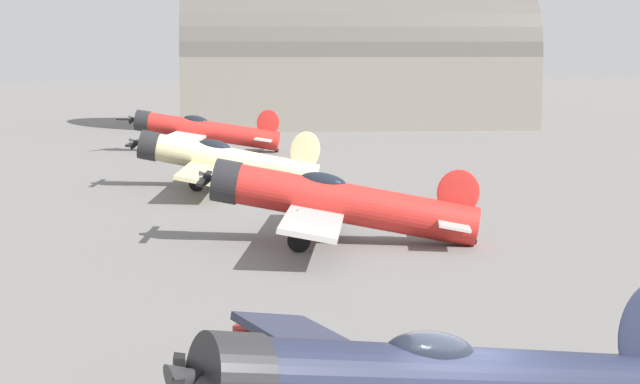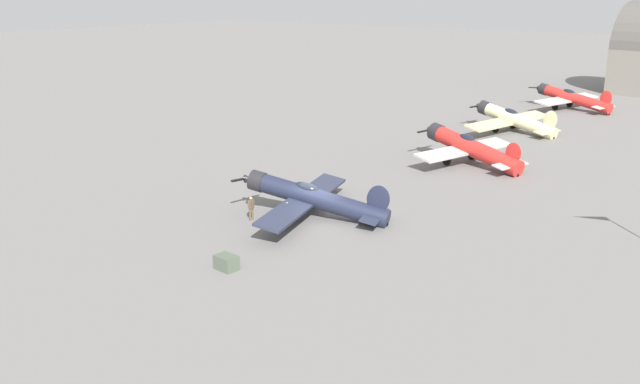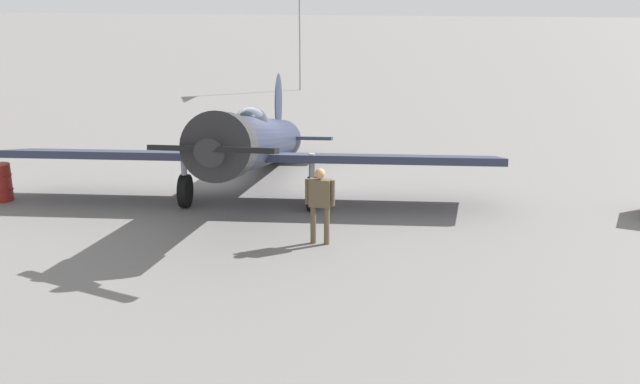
{
  "view_description": "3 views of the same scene",
  "coord_description": "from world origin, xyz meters",
  "px_view_note": "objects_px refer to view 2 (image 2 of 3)",
  "views": [
    {
      "loc": [
        -15.4,
        5.83,
        6.89
      ],
      "look_at": [
        20.75,
        -1.55,
        1.6
      ],
      "focal_mm": 56.43,
      "sensor_mm": 36.0,
      "label": 1
    },
    {
      "loc": [
        -34.5,
        -25.68,
        14.56
      ],
      "look_at": [
        0.0,
        0.0,
        1.8
      ],
      "focal_mm": 39.02,
      "sensor_mm": 36.0,
      "label": 2
    },
    {
      "loc": [
        -7.59,
        15.82,
        4.84
      ],
      "look_at": [
        -2.95,
        3.35,
        1.1
      ],
      "focal_mm": 38.58,
      "sensor_mm": 36.0,
      "label": 3
    }
  ],
  "objects_px": {
    "equipment_crate": "(226,262)",
    "airplane_mid_apron": "(470,148)",
    "ground_crew_mechanic": "(251,206)",
    "airplane_far_line": "(514,119)",
    "airplane_outer_stand": "(572,98)",
    "fuel_drum": "(331,185)",
    "airplane_foreground": "(313,198)"
  },
  "relations": [
    {
      "from": "airplane_mid_apron",
      "to": "fuel_drum",
      "type": "height_order",
      "value": "airplane_mid_apron"
    },
    {
      "from": "airplane_outer_stand",
      "to": "fuel_drum",
      "type": "distance_m",
      "value": 46.31
    },
    {
      "from": "airplane_mid_apron",
      "to": "ground_crew_mechanic",
      "type": "height_order",
      "value": "airplane_mid_apron"
    },
    {
      "from": "airplane_outer_stand",
      "to": "ground_crew_mechanic",
      "type": "height_order",
      "value": "airplane_outer_stand"
    },
    {
      "from": "airplane_foreground",
      "to": "airplane_outer_stand",
      "type": "distance_m",
      "value": 51.96
    },
    {
      "from": "airplane_mid_apron",
      "to": "ground_crew_mechanic",
      "type": "distance_m",
      "value": 22.48
    },
    {
      "from": "airplane_far_line",
      "to": "airplane_foreground",
      "type": "bearing_deg",
      "value": 102.21
    },
    {
      "from": "airplane_foreground",
      "to": "fuel_drum",
      "type": "relative_size",
      "value": 12.97
    },
    {
      "from": "airplane_outer_stand",
      "to": "equipment_crate",
      "type": "xyz_separation_m",
      "value": [
        -61.63,
        -1.24,
        -1.06
      ]
    },
    {
      "from": "airplane_far_line",
      "to": "fuel_drum",
      "type": "relative_size",
      "value": 13.9
    },
    {
      "from": "ground_crew_mechanic",
      "to": "fuel_drum",
      "type": "xyz_separation_m",
      "value": [
        8.56,
        -0.17,
        -0.5
      ]
    },
    {
      "from": "equipment_crate",
      "to": "fuel_drum",
      "type": "height_order",
      "value": "fuel_drum"
    },
    {
      "from": "ground_crew_mechanic",
      "to": "equipment_crate",
      "type": "xyz_separation_m",
      "value": [
        -6.86,
        -4.41,
        -0.57
      ]
    },
    {
      "from": "airplane_foreground",
      "to": "airplane_far_line",
      "type": "relative_size",
      "value": 0.93
    },
    {
      "from": "airplane_foreground",
      "to": "equipment_crate",
      "type": "height_order",
      "value": "airplane_foreground"
    },
    {
      "from": "airplane_foreground",
      "to": "airplane_far_line",
      "type": "distance_m",
      "value": 34.62
    },
    {
      "from": "ground_crew_mechanic",
      "to": "equipment_crate",
      "type": "relative_size",
      "value": 1.22
    },
    {
      "from": "airplane_foreground",
      "to": "airplane_far_line",
      "type": "bearing_deg",
      "value": -105.77
    },
    {
      "from": "ground_crew_mechanic",
      "to": "fuel_drum",
      "type": "bearing_deg",
      "value": -98.87
    },
    {
      "from": "equipment_crate",
      "to": "airplane_mid_apron",
      "type": "bearing_deg",
      "value": -1.3
    },
    {
      "from": "airplane_foreground",
      "to": "fuel_drum",
      "type": "bearing_deg",
      "value": -81.01
    },
    {
      "from": "ground_crew_mechanic",
      "to": "airplane_foreground",
      "type": "bearing_deg",
      "value": -143.25
    },
    {
      "from": "airplane_foreground",
      "to": "airplane_far_line",
      "type": "height_order",
      "value": "airplane_far_line"
    },
    {
      "from": "airplane_mid_apron",
      "to": "equipment_crate",
      "type": "distance_m",
      "value": 28.79
    },
    {
      "from": "airplane_foreground",
      "to": "airplane_outer_stand",
      "type": "bearing_deg",
      "value": -106.39
    },
    {
      "from": "airplane_far_line",
      "to": "airplane_outer_stand",
      "type": "height_order",
      "value": "airplane_outer_stand"
    },
    {
      "from": "airplane_foreground",
      "to": "fuel_drum",
      "type": "distance_m",
      "value": 6.41
    },
    {
      "from": "airplane_foreground",
      "to": "equipment_crate",
      "type": "relative_size",
      "value": 9.19
    },
    {
      "from": "airplane_outer_stand",
      "to": "airplane_far_line",
      "type": "bearing_deg",
      "value": 103.4
    },
    {
      "from": "airplane_outer_stand",
      "to": "airplane_mid_apron",
      "type": "bearing_deg",
      "value": 108.28
    },
    {
      "from": "airplane_far_line",
      "to": "equipment_crate",
      "type": "height_order",
      "value": "airplane_far_line"
    },
    {
      "from": "airplane_far_line",
      "to": "fuel_drum",
      "type": "bearing_deg",
      "value": 96.94
    }
  ]
}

